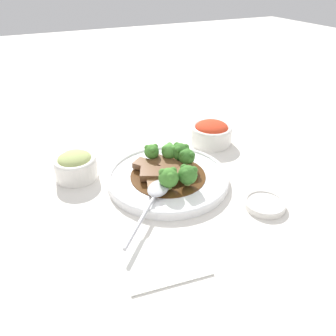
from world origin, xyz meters
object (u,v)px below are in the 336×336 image
main_plate (168,177)px  side_bowl_kimchi (211,133)px  beef_strip_0 (181,172)px  broccoli_floret_2 (152,151)px  broccoli_floret_5 (169,177)px  broccoli_floret_4 (188,174)px  beef_strip_3 (154,184)px  beef_strip_1 (166,165)px  broccoli_floret_1 (180,151)px  beef_strip_4 (147,165)px  sauce_dish (265,204)px  serving_spoon (156,193)px  broccoli_floret_0 (187,156)px  beef_strip_2 (157,173)px  broccoli_floret_3 (169,151)px  side_bowl_appetizer (76,165)px

main_plate → side_bowl_kimchi: side_bowl_kimchi is taller
beef_strip_0 → broccoli_floret_2: broccoli_floret_2 is taller
main_plate → broccoli_floret_5: (0.02, 0.05, 0.03)m
broccoli_floret_4 → beef_strip_3: bearing=-20.5°
main_plate → beef_strip_1: (-0.01, -0.03, 0.02)m
beef_strip_0 → broccoli_floret_1: broccoli_floret_1 is taller
broccoli_floret_1 → beef_strip_3: bearing=34.5°
beef_strip_0 → beef_strip_4: (0.06, -0.06, -0.00)m
broccoli_floret_5 → sauce_dish: bearing=143.5°
serving_spoon → side_bowl_kimchi: (-0.24, -0.18, 0.00)m
main_plate → beef_strip_4: 0.06m
beef_strip_4 → broccoli_floret_2: 0.04m
beef_strip_3 → broccoli_floret_0: (-0.10, -0.04, 0.02)m
beef_strip_2 → beef_strip_4: beef_strip_2 is taller
broccoli_floret_3 → serving_spoon: bearing=53.3°
beef_strip_0 → broccoli_floret_4: size_ratio=1.58×
beef_strip_4 → broccoli_floret_0: 0.09m
broccoli_floret_4 → side_bowl_kimchi: broccoli_floret_4 is taller
beef_strip_1 → broccoli_floret_4: (-0.01, 0.08, 0.02)m
serving_spoon → side_bowl_kimchi: size_ratio=1.51×
beef_strip_4 → broccoli_floret_5: bearing=96.8°
broccoli_floret_2 → serving_spoon: (0.04, 0.12, -0.02)m
broccoli_floret_5 → serving_spoon: 0.04m
beef_strip_3 → broccoli_floret_0: bearing=-157.0°
broccoli_floret_3 → side_bowl_appetizer: 0.21m
serving_spoon → sauce_dish: size_ratio=2.05×
beef_strip_2 → serving_spoon: size_ratio=0.52×
beef_strip_4 → broccoli_floret_3: (-0.06, -0.01, 0.02)m
broccoli_floret_1 → broccoli_floret_0: bearing=102.3°
broccoli_floret_3 → broccoli_floret_5: size_ratio=0.95×
beef_strip_1 → broccoli_floret_1: size_ratio=1.72×
broccoli_floret_2 → beef_strip_0: bearing=113.5°
main_plate → broccoli_floret_5: size_ratio=5.86×
broccoli_floret_1 → broccoli_floret_5: bearing=50.4°
beef_strip_3 → broccoli_floret_3: bearing=-132.8°
sauce_dish → beef_strip_3: bearing=-36.8°
beef_strip_3 → broccoli_floret_4: (-0.06, 0.02, 0.02)m
sauce_dish → broccoli_floret_5: bearing=-36.5°
sauce_dish → broccoli_floret_3: bearing=-63.3°
beef_strip_0 → side_bowl_appetizer: side_bowl_appetizer is taller
beef_strip_2 → broccoli_floret_4: (-0.04, 0.05, 0.02)m
serving_spoon → beef_strip_4: bearing=-102.9°
beef_strip_0 → side_bowl_kimchi: side_bowl_kimchi is taller
beef_strip_4 → serving_spoon: (0.02, 0.10, -0.00)m
broccoli_floret_0 → side_bowl_appetizer: (0.23, -0.09, -0.01)m
broccoli_floret_2 → sauce_dish: (-0.14, 0.22, -0.04)m
beef_strip_4 → broccoli_floret_1: 0.08m
serving_spoon → sauce_dish: serving_spoon is taller
beef_strip_2 → broccoli_floret_5: 0.05m
side_bowl_kimchi → sauce_dish: side_bowl_kimchi is taller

